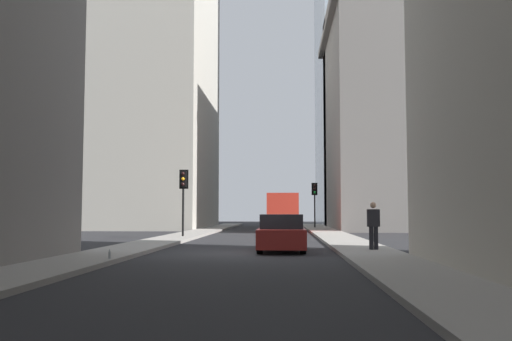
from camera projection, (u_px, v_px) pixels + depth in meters
name	position (u px, v px, depth m)	size (l,w,h in m)	color
ground_plane	(243.00, 253.00, 20.34)	(135.00, 135.00, 0.00)	#262628
sidewalk_right	(122.00, 251.00, 20.58)	(90.00, 2.20, 0.14)	gray
sidewalk_left	(367.00, 252.00, 20.12)	(90.00, 2.20, 0.14)	gray
building_left_far	(387.00, 110.00, 48.90)	(16.86, 10.50, 20.76)	gray
building_right_far	(157.00, 60.00, 53.09)	(17.28, 10.00, 31.83)	#B7B2A5
delivery_truck	(283.00, 212.00, 42.08)	(6.46, 2.25, 2.84)	red
sedan_red	(282.00, 234.00, 21.38)	(4.30, 1.78, 1.42)	maroon
traffic_light_midblock	(183.00, 187.00, 31.73)	(0.43, 0.52, 3.78)	black
traffic_light_far_junction	(315.00, 195.00, 49.46)	(0.43, 0.52, 3.95)	black
pedestrian	(373.00, 224.00, 20.36)	(0.26, 0.44, 1.73)	black
discarded_bottle	(110.00, 255.00, 16.33)	(0.07, 0.07, 0.27)	#999EA3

